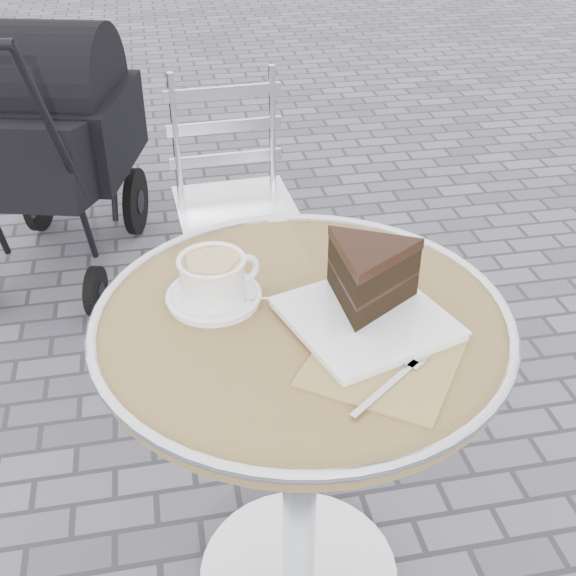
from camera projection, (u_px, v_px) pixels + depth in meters
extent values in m
cylinder|color=silver|center=(299.00, 573.00, 1.62)|extent=(0.44, 0.44, 0.03)
cylinder|color=silver|center=(300.00, 466.00, 1.43)|extent=(0.07, 0.07, 0.67)
cylinder|color=tan|center=(302.00, 324.00, 1.23)|extent=(0.70, 0.70, 0.03)
torus|color=silver|center=(302.00, 317.00, 1.22)|extent=(0.72, 0.72, 0.02)
cylinder|color=white|center=(214.00, 298.00, 1.26)|extent=(0.16, 0.16, 0.01)
cylinder|color=white|center=(213.00, 278.00, 1.24)|extent=(0.14, 0.14, 0.07)
torus|color=white|center=(245.00, 269.00, 1.26)|extent=(0.06, 0.03, 0.06)
cylinder|color=#CFB38A|center=(211.00, 262.00, 1.22)|extent=(0.10, 0.10, 0.01)
cube|color=#9C8055|center=(383.00, 363.00, 1.12)|extent=(0.30, 0.30, 0.00)
cube|color=white|center=(366.00, 319.00, 1.20)|extent=(0.30, 0.30, 0.01)
cylinder|color=silver|center=(198.00, 298.00, 2.19)|extent=(0.02, 0.02, 0.40)
cylinder|color=silver|center=(296.00, 285.00, 2.25)|extent=(0.02, 0.02, 0.40)
cylinder|color=silver|center=(186.00, 248.00, 2.44)|extent=(0.02, 0.02, 0.40)
cylinder|color=silver|center=(274.00, 238.00, 2.50)|extent=(0.02, 0.02, 0.40)
cube|color=silver|center=(236.00, 208.00, 2.23)|extent=(0.38, 0.38, 0.02)
cube|color=black|center=(47.00, 153.00, 2.48)|extent=(0.55, 0.71, 0.38)
cylinder|color=black|center=(96.00, 291.00, 2.43)|extent=(0.08, 0.17, 0.17)
cylinder|color=black|center=(39.00, 198.00, 2.90)|extent=(0.10, 0.26, 0.27)
cylinder|color=black|center=(136.00, 201.00, 2.88)|extent=(0.10, 0.26, 0.27)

